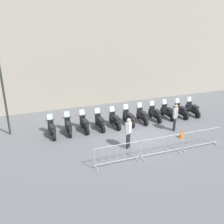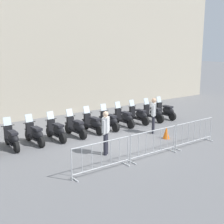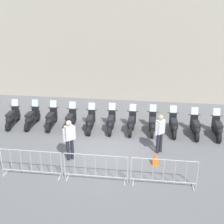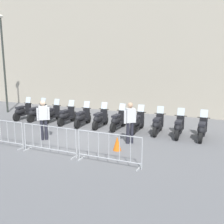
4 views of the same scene
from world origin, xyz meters
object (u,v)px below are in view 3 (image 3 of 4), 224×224
(motorcycle_4, at_px, (90,122))
(motorcycle_9, at_px, (195,127))
(motorcycle_0, at_px, (12,118))
(officer_near_row_end, at_px, (160,131))
(barrier_segment_1, at_px, (96,168))
(traffic_cone, at_px, (155,158))
(barrier_segment_0, at_px, (31,163))
(motorcycle_6, at_px, (131,123))
(barrier_segment_2, at_px, (164,173))
(motorcycle_5, at_px, (111,122))
(motorcycle_1, at_px, (32,118))
(motorcycle_3, at_px, (70,121))
(motorcycle_8, at_px, (174,125))
(motorcycle_10, at_px, (217,129))
(officer_mid_plaza, at_px, (69,138))
(motorcycle_7, at_px, (152,124))
(motorcycle_2, at_px, (51,119))

(motorcycle_4, distance_m, motorcycle_9, 5.00)
(motorcycle_0, distance_m, officer_near_row_end, 7.51)
(barrier_segment_1, height_order, traffic_cone, barrier_segment_1)
(officer_near_row_end, bearing_deg, barrier_segment_0, -151.42)
(motorcycle_6, relative_size, officer_near_row_end, 0.99)
(barrier_segment_2, xyz_separation_m, traffic_cone, (-0.31, 1.35, -0.25))
(barrier_segment_2, bearing_deg, motorcycle_9, 70.91)
(motorcycle_5, distance_m, barrier_segment_1, 4.18)
(motorcycle_0, bearing_deg, barrier_segment_0, -55.82)
(traffic_cone, bearing_deg, motorcycle_0, 161.05)
(motorcycle_0, bearing_deg, motorcycle_5, 3.06)
(motorcycle_1, bearing_deg, barrier_segment_2, -31.02)
(motorcycle_3, bearing_deg, motorcycle_4, 0.57)
(motorcycle_8, bearing_deg, barrier_segment_2, -95.92)
(motorcycle_10, bearing_deg, officer_near_row_end, -145.02)
(motorcycle_3, xyz_separation_m, motorcycle_10, (6.99, 0.24, 0.00))
(motorcycle_4, xyz_separation_m, officer_near_row_end, (3.35, -1.62, 0.53))
(motorcycle_4, bearing_deg, officer_near_row_end, -25.73)
(motorcycle_6, height_order, officer_mid_plaza, officer_mid_plaza)
(motorcycle_3, height_order, traffic_cone, motorcycle_3)
(motorcycle_7, xyz_separation_m, motorcycle_10, (3.00, -0.01, 0.00))
(motorcycle_3, xyz_separation_m, motorcycle_9, (6.00, 0.20, 0.00))
(motorcycle_7, bearing_deg, motorcycle_10, -0.17)
(motorcycle_1, height_order, officer_mid_plaza, officer_mid_plaza)
(officer_near_row_end, bearing_deg, motorcycle_0, 168.70)
(motorcycle_9, relative_size, barrier_segment_1, 0.74)
(motorcycle_0, relative_size, motorcycle_3, 1.00)
(motorcycle_0, xyz_separation_m, motorcycle_1, (0.99, 0.11, 0.00))
(motorcycle_5, bearing_deg, motorcycle_2, -177.79)
(motorcycle_6, relative_size, barrier_segment_2, 0.74)
(motorcycle_5, height_order, motorcycle_6, same)
(motorcycle_1, height_order, barrier_segment_2, motorcycle_1)
(motorcycle_2, xyz_separation_m, officer_near_row_end, (5.35, -1.62, 0.53))
(motorcycle_7, height_order, barrier_segment_1, motorcycle_7)
(motorcycle_6, bearing_deg, motorcycle_0, -177.14)
(motorcycle_6, distance_m, barrier_segment_2, 4.42)
(motorcycle_4, xyz_separation_m, motorcycle_9, (4.99, 0.19, 0.00))
(barrier_segment_0, bearing_deg, motorcycle_8, 39.87)
(motorcycle_1, height_order, motorcycle_3, same)
(motorcycle_8, bearing_deg, officer_mid_plaza, -144.04)
(motorcycle_2, distance_m, officer_mid_plaza, 3.36)
(motorcycle_1, distance_m, barrier_segment_0, 4.46)
(motorcycle_3, height_order, motorcycle_6, same)
(officer_mid_plaza, distance_m, traffic_cone, 3.51)
(motorcycle_1, relative_size, motorcycle_4, 1.00)
(barrier_segment_1, bearing_deg, barrier_segment_0, -178.05)
(motorcycle_2, bearing_deg, motorcycle_10, 1.61)
(barrier_segment_0, xyz_separation_m, barrier_segment_2, (4.83, 0.16, 0.00))
(motorcycle_0, height_order, barrier_segment_2, motorcycle_0)
(motorcycle_1, height_order, barrier_segment_1, motorcycle_1)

